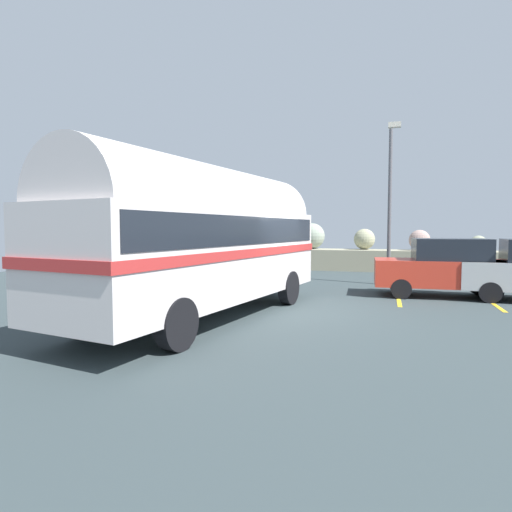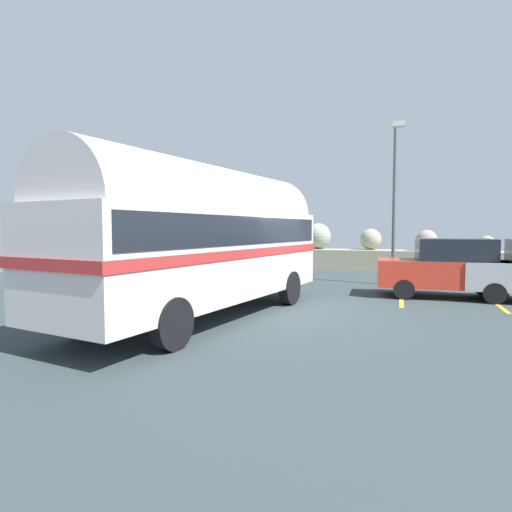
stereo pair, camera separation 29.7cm
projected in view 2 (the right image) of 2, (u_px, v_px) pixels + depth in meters
name	position (u px, v px, depth m)	size (l,w,h in m)	color
ground	(285.00, 310.00, 11.35)	(32.00, 26.00, 0.02)	#313C3E
breakwater	(339.00, 256.00, 22.52)	(31.36, 2.21, 2.49)	gray
vintage_coach	(205.00, 235.00, 10.27)	(3.86, 8.87, 3.70)	black
parked_car_nearest	(448.00, 267.00, 13.34)	(4.17, 1.89, 1.86)	black
lamp_post	(395.00, 196.00, 15.96)	(0.44, 1.04, 6.02)	#5B5B60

